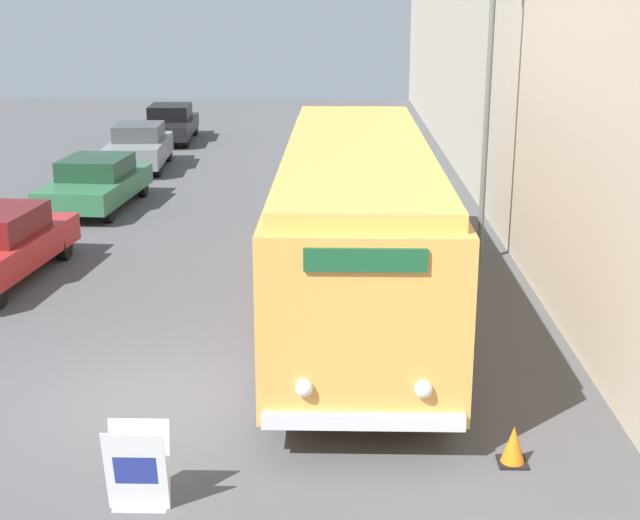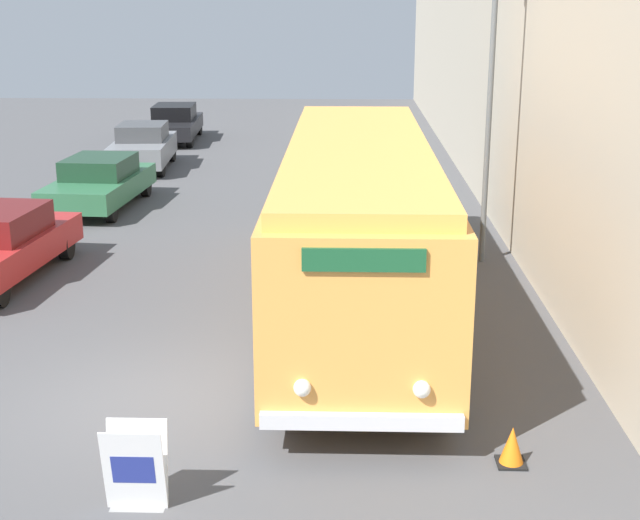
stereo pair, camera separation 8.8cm
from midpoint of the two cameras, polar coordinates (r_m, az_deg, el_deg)
name	(u,v)px [view 2 (the right image)]	position (r m, az deg, el deg)	size (l,w,h in m)	color
ground_plane	(139,403)	(13.17, -11.34, -8.98)	(80.00, 80.00, 0.00)	#4C4C4F
building_wall_right	(514,56)	(21.96, 12.42, 12.66)	(0.30, 60.00, 8.55)	#B2A893
vintage_bus	(358,218)	(16.08, 2.61, 2.71)	(2.64, 11.42, 3.14)	black
sign_board	(135,468)	(10.48, -11.48, -12.94)	(0.69, 0.39, 1.03)	gray
streetlamp	(492,53)	(19.20, 11.11, 12.90)	(0.36, 0.36, 7.02)	#595E60
parked_car_mid	(99,182)	(25.28, -13.84, 4.86)	(2.22, 4.66, 1.40)	black
parked_car_far	(143,146)	(30.85, -11.19, 7.14)	(2.06, 4.33, 1.51)	black
parked_car_distant	(174,123)	(36.82, -9.23, 8.66)	(2.12, 4.85, 1.45)	black
traffic_cone	(512,446)	(11.52, 12.41, -11.55)	(0.36, 0.36, 0.51)	black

